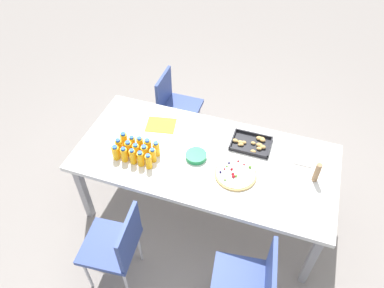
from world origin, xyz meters
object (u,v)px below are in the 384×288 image
object	(u,v)px
juice_bottle_9	(153,155)
juice_bottle_7	(136,151)
juice_bottle_2	(133,157)
juice_bottle_5	(119,146)
juice_bottle_0	(116,153)
fruit_pizza	(235,174)
juice_bottle_10	(124,140)
chair_near_left	(117,244)
chair_near_right	(250,282)
cardboard_tube	(317,173)
juice_bottle_8	(145,152)
juice_bottle_14	(156,149)
plate_stack	(196,156)
snack_tray	(252,144)
juice_bottle_3	(141,159)
chair_far_left	(175,103)
juice_bottle_11	(132,143)
juice_bottle_13	(148,146)
juice_bottle_4	(149,161)
napkin_stack	(303,159)
juice_bottle_12	(140,144)
juice_bottle_1	(124,155)
juice_bottle_6	(129,148)
paper_folder	(161,125)
party_table	(205,161)

from	to	relation	value
juice_bottle_9	juice_bottle_7	bearing A→B (deg)	-179.14
juice_bottle_2	juice_bottle_5	size ratio (longest dim) A/B	1.00
juice_bottle_0	fruit_pizza	xyz separation A→B (m)	(0.97, 0.14, -0.05)
juice_bottle_10	juice_bottle_2	bearing A→B (deg)	-44.56
chair_near_left	chair_near_right	bearing A→B (deg)	-93.35
cardboard_tube	juice_bottle_8	bearing A→B (deg)	-171.05
juice_bottle_14	plate_stack	bearing A→B (deg)	12.64
plate_stack	snack_tray	bearing A→B (deg)	35.89
juice_bottle_9	fruit_pizza	world-z (taller)	juice_bottle_9
chair_near_left	snack_tray	xyz separation A→B (m)	(0.76, 1.11, 0.26)
juice_bottle_10	juice_bottle_7	bearing A→B (deg)	-27.51
juice_bottle_3	cardboard_tube	xyz separation A→B (m)	(1.35, 0.29, 0.02)
chair_near_right	chair_far_left	distance (m)	2.04
juice_bottle_11	cardboard_tube	world-z (taller)	cardboard_tube
juice_bottle_0	juice_bottle_13	bearing A→B (deg)	32.66
chair_far_left	juice_bottle_7	bearing A→B (deg)	2.87
juice_bottle_3	juice_bottle_9	bearing A→B (deg)	44.21
juice_bottle_4	juice_bottle_3	bearing A→B (deg)	174.41
juice_bottle_13	plate_stack	world-z (taller)	juice_bottle_13
juice_bottle_0	juice_bottle_7	bearing A→B (deg)	25.26
napkin_stack	juice_bottle_4	bearing A→B (deg)	-157.36
juice_bottle_4	fruit_pizza	size ratio (longest dim) A/B	0.44
juice_bottle_3	juice_bottle_12	world-z (taller)	juice_bottle_3
juice_bottle_14	fruit_pizza	world-z (taller)	juice_bottle_14
chair_far_left	juice_bottle_14	size ratio (longest dim) A/B	5.82
juice_bottle_9	snack_tray	xyz separation A→B (m)	(0.73, 0.43, -0.05)
juice_bottle_8	juice_bottle_13	world-z (taller)	juice_bottle_13
juice_bottle_4	snack_tray	bearing A→B (deg)	35.14
juice_bottle_0	juice_bottle_14	size ratio (longest dim) A/B	0.95
juice_bottle_3	juice_bottle_14	xyz separation A→B (m)	(0.08, 0.14, -0.00)
juice_bottle_1	juice_bottle_2	size ratio (longest dim) A/B	0.95
juice_bottle_5	plate_stack	size ratio (longest dim) A/B	0.85
juice_bottle_2	juice_bottle_14	xyz separation A→B (m)	(0.14, 0.14, -0.00)
juice_bottle_6	juice_bottle_12	xyz separation A→B (m)	(0.07, 0.08, -0.00)
juice_bottle_10	plate_stack	bearing A→B (deg)	6.24
juice_bottle_9	plate_stack	size ratio (longest dim) A/B	0.76
juice_bottle_3	juice_bottle_6	distance (m)	0.16
juice_bottle_0	fruit_pizza	world-z (taller)	juice_bottle_0
juice_bottle_0	chair_far_left	bearing A→B (deg)	85.45
juice_bottle_10	snack_tray	world-z (taller)	juice_bottle_10
juice_bottle_8	paper_folder	size ratio (longest dim) A/B	0.54
juice_bottle_10	fruit_pizza	size ratio (longest dim) A/B	0.45
party_table	juice_bottle_11	xyz separation A→B (m)	(-0.61, -0.11, 0.12)
party_table	juice_bottle_14	xyz separation A→B (m)	(-0.39, -0.11, 0.13)
chair_far_left	juice_bottle_0	world-z (taller)	juice_bottle_0
juice_bottle_14	juice_bottle_11	bearing A→B (deg)	179.21
chair_far_left	party_table	bearing A→B (deg)	34.78
snack_tray	chair_near_right	bearing A→B (deg)	-76.68
juice_bottle_0	plate_stack	size ratio (longest dim) A/B	0.78
juice_bottle_7	juice_bottle_12	world-z (taller)	juice_bottle_12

